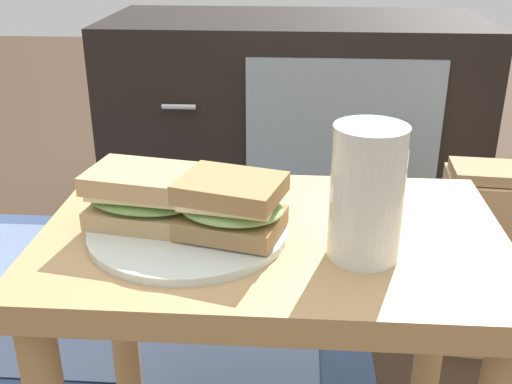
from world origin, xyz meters
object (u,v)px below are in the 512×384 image
Objects in this scene: tv_cabinet at (293,127)px; sandwich_back at (231,206)px; sandwich_front at (145,196)px; beer_glass at (366,197)px; paper_bag at (488,259)px; plate at (188,231)px.

sandwich_back is (-0.06, -0.98, 0.21)m from tv_cabinet.
tv_cabinet is 6.77× the size of sandwich_back.
beer_glass is (0.26, -0.05, 0.03)m from sandwich_front.
tv_cabinet is 6.34× the size of beer_glass.
beer_glass is at bearing -9.28° from sandwich_back.
tv_cabinet is 0.66m from paper_bag.
sandwich_back is (0.05, -0.01, 0.04)m from plate.
tv_cabinet is at bearing 86.50° from sandwich_back.
tv_cabinet is 1.00m from sandwich_back.
sandwich_front is at bearing 167.12° from plate.
paper_bag is (0.31, 0.48, -0.34)m from beer_glass.
beer_glass is at bearing -84.90° from tv_cabinet.
tv_cabinet is 1.03m from beer_glass.
plate is at bearing 169.77° from beer_glass.
sandwich_back is 0.72m from paper_bag.
beer_glass reaches higher than paper_bag.
paper_bag is at bearing -52.71° from tv_cabinet.
sandwich_front is 0.78m from paper_bag.
paper_bag is at bearing 37.54° from sandwich_front.
paper_bag is at bearing 45.03° from sandwich_back.
plate is at bearing -138.89° from paper_bag.
sandwich_back is at bearing -12.88° from sandwich_front.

